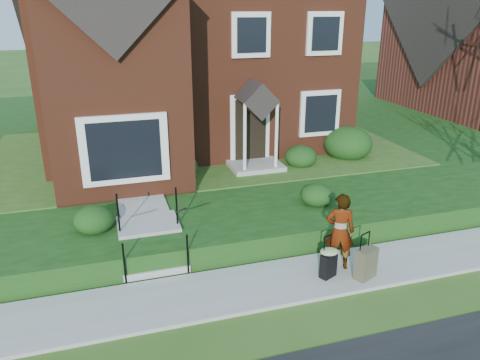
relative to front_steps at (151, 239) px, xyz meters
name	(u,v)px	position (x,y,z in m)	size (l,w,h in m)	color
ground	(284,283)	(2.50, -1.84, -0.47)	(120.00, 120.00, 0.00)	#2D5119
sidewalk	(284,281)	(2.50, -1.84, -0.43)	(60.00, 1.60, 0.08)	#9E9B93
terrace	(275,130)	(6.50, 9.06, -0.17)	(44.00, 20.00, 0.60)	#173A10
walkway	(137,185)	(0.00, 3.16, 0.16)	(1.20, 6.00, 0.06)	#9E9B93
main_house	(181,10)	(2.29, 7.76, 4.79)	(10.40, 10.20, 9.40)	brown
front_steps	(151,239)	(0.00, 0.00, 0.00)	(1.40, 2.02, 1.50)	#9E9B93
foundation_shrubs	(244,159)	(3.20, 3.21, 0.60)	(10.04, 4.60, 1.15)	black
woman	(340,231)	(3.80, -1.71, 0.47)	(0.63, 0.41, 1.72)	#999999
suitcase_black	(329,261)	(3.42, -2.00, -0.03)	(0.49, 0.45, 0.95)	black
suitcase_olive	(366,263)	(4.15, -2.26, -0.06)	(0.53, 0.43, 1.01)	#4F4D34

